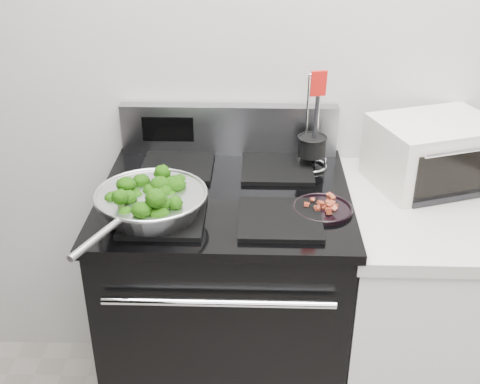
{
  "coord_description": "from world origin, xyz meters",
  "views": [
    {
      "loc": [
        -0.2,
        -0.26,
        1.85
      ],
      "look_at": [
        -0.25,
        1.36,
        0.98
      ],
      "focal_mm": 45.0,
      "sensor_mm": 36.0,
      "label": 1
    }
  ],
  "objects_px": {
    "bacon_plate": "(323,206)",
    "toaster_oven": "(433,153)",
    "gas_range": "(226,308)",
    "skillet": "(151,202)",
    "utensil_holder": "(312,151)"
  },
  "relations": [
    {
      "from": "bacon_plate",
      "to": "toaster_oven",
      "type": "bearing_deg",
      "value": 33.92
    },
    {
      "from": "gas_range",
      "to": "skillet",
      "type": "height_order",
      "value": "gas_range"
    },
    {
      "from": "toaster_oven",
      "to": "skillet",
      "type": "bearing_deg",
      "value": -179.58
    },
    {
      "from": "gas_range",
      "to": "bacon_plate",
      "type": "height_order",
      "value": "gas_range"
    },
    {
      "from": "bacon_plate",
      "to": "toaster_oven",
      "type": "distance_m",
      "value": 0.46
    },
    {
      "from": "skillet",
      "to": "utensil_holder",
      "type": "bearing_deg",
      "value": 59.39
    },
    {
      "from": "utensil_holder",
      "to": "gas_range",
      "type": "bearing_deg",
      "value": -159.81
    },
    {
      "from": "skillet",
      "to": "bacon_plate",
      "type": "bearing_deg",
      "value": 29.89
    },
    {
      "from": "gas_range",
      "to": "skillet",
      "type": "bearing_deg",
      "value": -141.04
    },
    {
      "from": "gas_range",
      "to": "skillet",
      "type": "distance_m",
      "value": 0.58
    },
    {
      "from": "bacon_plate",
      "to": "utensil_holder",
      "type": "distance_m",
      "value": 0.3
    },
    {
      "from": "skillet",
      "to": "bacon_plate",
      "type": "xyz_separation_m",
      "value": [
        0.5,
        0.06,
        -0.03
      ]
    },
    {
      "from": "gas_range",
      "to": "toaster_oven",
      "type": "xyz_separation_m",
      "value": [
        0.68,
        0.15,
        0.54
      ]
    },
    {
      "from": "utensil_holder",
      "to": "skillet",
      "type": "bearing_deg",
      "value": -157.45
    },
    {
      "from": "utensil_holder",
      "to": "toaster_oven",
      "type": "relative_size",
      "value": 0.76
    }
  ]
}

